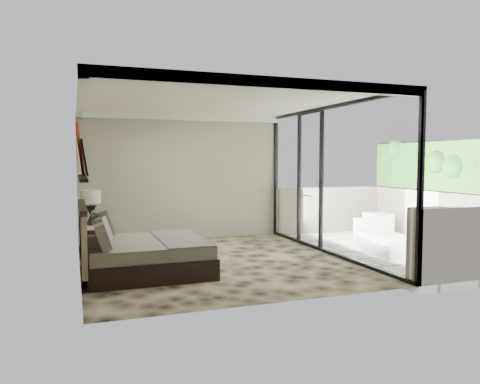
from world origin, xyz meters
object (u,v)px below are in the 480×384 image
object	(u,v)px
bed	(140,253)
lounger	(386,243)
ottoman	(378,225)
table_lamp	(91,203)
nightstand	(94,239)

from	to	relation	value
bed	lounger	bearing A→B (deg)	1.42
ottoman	lounger	world-z (taller)	lounger
lounger	ottoman	bearing A→B (deg)	67.27
bed	ottoman	xyz separation A→B (m)	(5.75, 1.77, -0.05)
bed	lounger	xyz separation A→B (m)	(4.74, 0.12, -0.14)
ottoman	lounger	size ratio (longest dim) A/B	0.34
ottoman	table_lamp	bearing A→B (deg)	177.23
bed	table_lamp	xyz separation A→B (m)	(-0.66, 2.08, 0.64)
nightstand	table_lamp	size ratio (longest dim) A/B	0.75
table_lamp	ottoman	size ratio (longest dim) A/B	1.27
nightstand	lounger	bearing A→B (deg)	-31.88
bed	nightstand	size ratio (longest dim) A/B	3.80
nightstand	lounger	world-z (taller)	lounger
bed	ottoman	size ratio (longest dim) A/B	3.60
nightstand	table_lamp	bearing A→B (deg)	130.00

